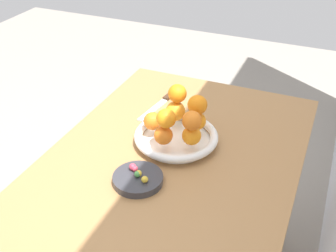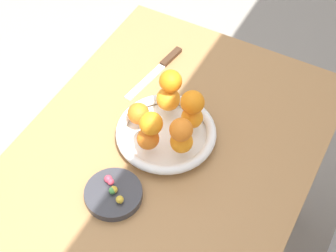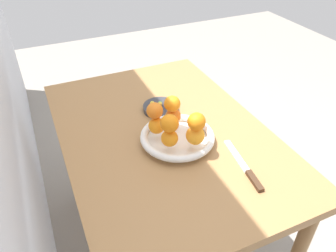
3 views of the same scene
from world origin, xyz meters
The scene contains 18 objects.
dining_table centered at (0.00, 0.00, 0.65)m, with size 1.10×0.76×0.74m.
fruit_bowl centered at (-0.08, -0.02, 0.76)m, with size 0.27×0.27×0.04m.
candy_dish centered at (0.14, -0.05, 0.75)m, with size 0.15×0.15×0.02m, color #333338.
orange_0 centered at (-0.04, 0.05, 0.81)m, with size 0.06×0.06×0.06m, color orange.
orange_1 centered at (-0.13, 0.03, 0.81)m, with size 0.06×0.06×0.06m, color orange.
orange_2 centered at (-0.16, -0.05, 0.81)m, with size 0.07×0.07×0.07m, color orange.
orange_3 centered at (-0.07, -0.10, 0.81)m, with size 0.06×0.06×0.06m, color orange.
orange_4 centered at (-0.01, -0.03, 0.81)m, with size 0.06×0.06×0.06m, color orange.
orange_5 centered at (-0.04, 0.05, 0.87)m, with size 0.06×0.06×0.06m, color orange.
orange_6 centered at (-0.13, 0.03, 0.87)m, with size 0.06×0.06×0.06m, color orange.
orange_7 centered at (-0.16, -0.05, 0.88)m, with size 0.06×0.06×0.06m, color orange.
orange_8 centered at (-0.02, -0.03, 0.87)m, with size 0.06×0.06×0.06m, color orange.
candy_ball_0 centered at (0.14, -0.04, 0.77)m, with size 0.02×0.02×0.02m, color gold.
candy_ball_1 centered at (0.12, -0.06, 0.77)m, with size 0.02×0.02×0.02m, color #C6384C.
candy_ball_2 centered at (0.12, -0.07, 0.77)m, with size 0.02×0.02×0.02m, color #C6384C.
candy_ball_3 centered at (0.16, -0.02, 0.77)m, with size 0.02×0.02×0.02m, color gold.
candy_ball_4 centered at (0.14, -0.05, 0.77)m, with size 0.02×0.02×0.02m, color #4C9947.
knife centered at (-0.31, -0.16, 0.75)m, with size 0.26×0.06×0.01m.
Camera 1 is at (0.96, 0.40, 1.53)m, focal length 45.00 mm.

